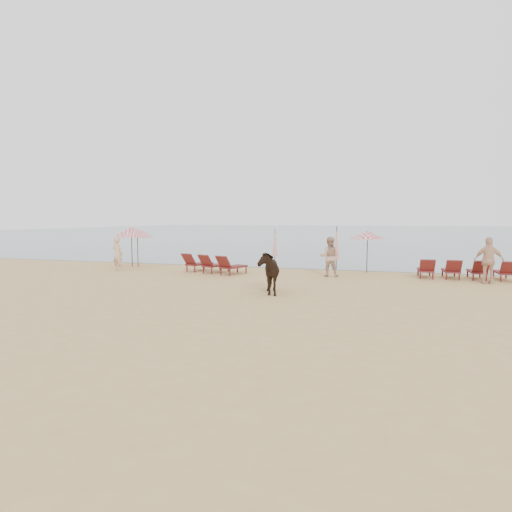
{
  "coord_description": "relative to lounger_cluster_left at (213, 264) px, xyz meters",
  "views": [
    {
      "loc": [
        5.36,
        -12.55,
        2.72
      ],
      "look_at": [
        0.0,
        5.0,
        1.1
      ],
      "focal_mm": 30.0,
      "sensor_mm": 36.0,
      "label": 1
    }
  ],
  "objects": [
    {
      "name": "lounger_cluster_left",
      "position": [
        0.0,
        0.0,
        0.0
      ],
      "size": [
        3.34,
        2.58,
        0.65
      ],
      "rotation": [
        0.0,
        0.0,
        -0.32
      ],
      "color": "#5E1617",
      "rests_on": "ground"
    },
    {
      "name": "ground",
      "position": [
        2.89,
        -7.1,
        -0.45
      ],
      "size": [
        120.0,
        120.0,
        0.0
      ],
      "primitive_type": "plane",
      "color": "tan",
      "rests_on": "ground"
    },
    {
      "name": "cow",
      "position": [
        4.16,
        -4.85,
        0.34
      ],
      "size": [
        1.45,
        2.04,
        1.57
      ],
      "primitive_type": "imported",
      "rotation": [
        0.0,
        0.0,
        0.36
      ],
      "color": "black",
      "rests_on": "ground"
    },
    {
      "name": "umbrella_open_left_b",
      "position": [
        -5.61,
        1.49,
        1.56
      ],
      "size": [
        1.82,
        1.86,
        2.33
      ],
      "rotation": [
        0.0,
        0.0,
        -0.23
      ],
      "color": "black",
      "rests_on": "ground"
    },
    {
      "name": "umbrella_open_right",
      "position": [
        7.35,
        2.42,
        1.44
      ],
      "size": [
        1.72,
        1.72,
        2.1
      ],
      "rotation": [
        0.0,
        0.0,
        -0.2
      ],
      "color": "black",
      "rests_on": "ground"
    },
    {
      "name": "umbrella_open_left_a",
      "position": [
        -5.11,
        1.31,
        1.42
      ],
      "size": [
        1.82,
        1.82,
        2.08
      ],
      "rotation": [
        0.0,
        0.0,
        0.25
      ],
      "color": "black",
      "rests_on": "ground"
    },
    {
      "name": "beachgoer_right_a",
      "position": [
        5.73,
        0.37,
        0.48
      ],
      "size": [
        0.95,
        0.77,
        1.85
      ],
      "primitive_type": "imported",
      "rotation": [
        0.0,
        0.0,
        3.22
      ],
      "color": "tan",
      "rests_on": "ground"
    },
    {
      "name": "umbrella_closed_left",
      "position": [
        2.02,
        4.54,
        0.85
      ],
      "size": [
        0.26,
        0.26,
        2.1
      ],
      "rotation": [
        0.0,
        0.0,
        -0.27
      ],
      "color": "black",
      "rests_on": "ground"
    },
    {
      "name": "beachgoer_left",
      "position": [
        -5.13,
        -0.55,
        0.43
      ],
      "size": [
        0.72,
        0.55,
        1.76
      ],
      "primitive_type": "imported",
      "rotation": [
        0.0,
        0.0,
        2.93
      ],
      "color": "tan",
      "rests_on": "ground"
    },
    {
      "name": "umbrella_closed_right",
      "position": [
        5.74,
        3.13,
        0.97
      ],
      "size": [
        0.28,
        0.28,
        2.3
      ],
      "rotation": [
        0.0,
        0.0,
        0.36
      ],
      "color": "black",
      "rests_on": "ground"
    },
    {
      "name": "sea",
      "position": [
        2.89,
        72.9,
        -0.45
      ],
      "size": [
        160.0,
        140.0,
        0.06
      ],
      "primitive_type": "cube",
      "color": "#51606B",
      "rests_on": "ground"
    },
    {
      "name": "lounger_cluster_right",
      "position": [
        11.64,
        1.16,
        -0.02
      ],
      "size": [
        3.9,
        1.73,
        0.61
      ],
      "rotation": [
        0.0,
        0.0,
        0.02
      ],
      "color": "#5E1617",
      "rests_on": "ground"
    },
    {
      "name": "beachgoer_right_b",
      "position": [
        12.35,
        0.03,
        0.52
      ],
      "size": [
        1.18,
        0.56,
        1.95
      ],
      "primitive_type": "imported",
      "rotation": [
        0.0,
        0.0,
        3.22
      ],
      "color": "#D6A485",
      "rests_on": "ground"
    }
  ]
}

